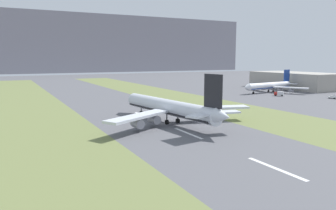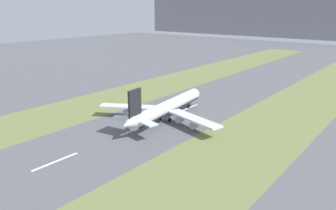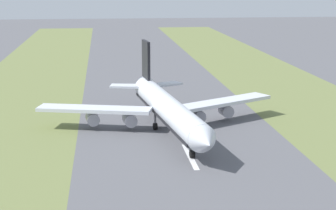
# 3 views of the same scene
# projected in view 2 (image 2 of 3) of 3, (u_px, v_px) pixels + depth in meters

# --- Properties ---
(ground_plane) EXTENTS (800.00, 800.00, 0.00)m
(ground_plane) POSITION_uv_depth(u_px,v_px,m) (162.00, 119.00, 157.78)
(ground_plane) COLOR #56565B
(grass_median_west) EXTENTS (40.00, 600.00, 0.01)m
(grass_median_west) POSITION_uv_depth(u_px,v_px,m) (101.00, 102.00, 184.59)
(grass_median_west) COLOR olive
(grass_median_west) RESTS_ON ground
(grass_median_east) EXTENTS (40.00, 600.00, 0.01)m
(grass_median_east) POSITION_uv_depth(u_px,v_px,m) (249.00, 141.00, 130.97)
(grass_median_east) COLOR olive
(grass_median_east) RESTS_ON ground
(centreline_dash_near) EXTENTS (1.20, 18.00, 0.01)m
(centreline_dash_near) POSITION_uv_depth(u_px,v_px,m) (55.00, 162.00, 113.91)
(centreline_dash_near) COLOR silver
(centreline_dash_near) RESTS_ON ground
(centreline_dash_mid) EXTENTS (1.20, 18.00, 0.01)m
(centreline_dash_mid) POSITION_uv_depth(u_px,v_px,m) (135.00, 129.00, 143.91)
(centreline_dash_mid) COLOR silver
(centreline_dash_mid) RESTS_ON ground
(centreline_dash_far) EXTENTS (1.20, 18.00, 0.01)m
(centreline_dash_far) POSITION_uv_depth(u_px,v_px,m) (188.00, 108.00, 173.92)
(centreline_dash_far) COLOR silver
(centreline_dash_far) RESTS_ON ground
(airplane_main_jet) EXTENTS (63.60, 67.15, 20.20)m
(airplane_main_jet) POSITION_uv_depth(u_px,v_px,m) (166.00, 108.00, 154.15)
(airplane_main_jet) COLOR silver
(airplane_main_jet) RESTS_ON ground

